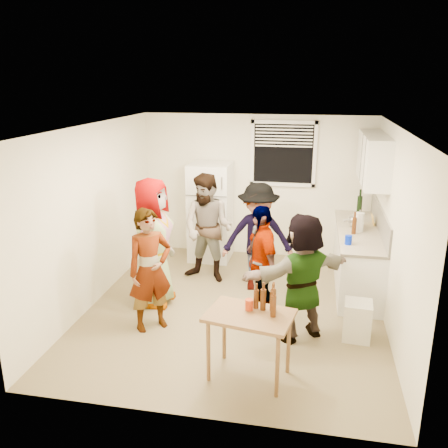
% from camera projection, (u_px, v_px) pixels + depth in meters
% --- Properties ---
extents(room, '(4.00, 4.50, 2.50)m').
position_uv_depth(room, '(235.00, 309.00, 6.61)').
color(room, white).
rests_on(room, ground).
extents(window, '(1.12, 0.10, 1.06)m').
position_uv_depth(window, '(283.00, 154.00, 8.05)').
color(window, white).
rests_on(window, room).
extents(refrigerator, '(0.70, 0.70, 1.70)m').
position_uv_depth(refrigerator, '(211.00, 212.00, 8.26)').
color(refrigerator, white).
rests_on(refrigerator, ground).
extents(counter_lower, '(0.60, 2.20, 0.86)m').
position_uv_depth(counter_lower, '(357.00, 259.00, 7.25)').
color(counter_lower, white).
rests_on(counter_lower, ground).
extents(countertop, '(0.64, 2.22, 0.04)m').
position_uv_depth(countertop, '(359.00, 231.00, 7.12)').
color(countertop, '#B9AB95').
rests_on(countertop, counter_lower).
extents(backsplash, '(0.03, 2.20, 0.36)m').
position_uv_depth(backsplash, '(380.00, 219.00, 7.01)').
color(backsplash, '#ACA79C').
rests_on(backsplash, countertop).
extents(upper_cabinets, '(0.34, 1.60, 0.70)m').
position_uv_depth(upper_cabinets, '(373.00, 158.00, 6.97)').
color(upper_cabinets, white).
rests_on(upper_cabinets, room).
extents(kettle, '(0.27, 0.23, 0.22)m').
position_uv_depth(kettle, '(355.00, 227.00, 7.24)').
color(kettle, silver).
rests_on(kettle, countertop).
extents(paper_towel, '(0.13, 0.13, 0.29)m').
position_uv_depth(paper_towel, '(358.00, 231.00, 7.04)').
color(paper_towel, white).
rests_on(paper_towel, countertop).
extents(wine_bottle, '(0.08, 0.08, 0.33)m').
position_uv_depth(wine_bottle, '(359.00, 215.00, 7.87)').
color(wine_bottle, black).
rests_on(wine_bottle, countertop).
extents(beer_bottle_counter, '(0.06, 0.06, 0.25)m').
position_uv_depth(beer_bottle_counter, '(353.00, 234.00, 6.93)').
color(beer_bottle_counter, '#47230C').
rests_on(beer_bottle_counter, countertop).
extents(blue_cup, '(0.10, 0.10, 0.13)m').
position_uv_depth(blue_cup, '(348.00, 244.00, 6.49)').
color(blue_cup, '#0322D7').
rests_on(blue_cup, countertop).
extents(picture_frame, '(0.02, 0.18, 0.15)m').
position_uv_depth(picture_frame, '(373.00, 220.00, 7.34)').
color(picture_frame, '#F2BD51').
rests_on(picture_frame, countertop).
extents(trash_bin, '(0.35, 0.35, 0.48)m').
position_uv_depth(trash_bin, '(357.00, 320.00, 5.79)').
color(trash_bin, silver).
rests_on(trash_bin, ground).
extents(serving_table, '(0.98, 0.74, 0.74)m').
position_uv_depth(serving_table, '(249.00, 376.00, 5.12)').
color(serving_table, brown).
rests_on(serving_table, ground).
extents(beer_bottle_table, '(0.05, 0.05, 0.21)m').
position_uv_depth(beer_bottle_table, '(256.00, 308.00, 5.03)').
color(beer_bottle_table, '#47230C').
rests_on(beer_bottle_table, serving_table).
extents(red_cup, '(0.09, 0.09, 0.12)m').
position_uv_depth(red_cup, '(249.00, 310.00, 4.99)').
color(red_cup, '#AC310E').
rests_on(red_cup, serving_table).
extents(guest_grey, '(1.87, 1.00, 0.58)m').
position_uv_depth(guest_grey, '(156.00, 302.00, 6.82)').
color(guest_grey, '#9C9C9C').
rests_on(guest_grey, ground).
extents(guest_stripe, '(1.49, 1.56, 0.38)m').
position_uv_depth(guest_stripe, '(153.00, 327.00, 6.13)').
color(guest_stripe, '#141933').
rests_on(guest_stripe, ground).
extents(guest_back_left, '(1.19, 1.85, 0.65)m').
position_uv_depth(guest_back_left, '(209.00, 279.00, 7.59)').
color(guest_back_left, brown).
rests_on(guest_back_left, ground).
extents(guest_back_right, '(1.31, 1.79, 0.61)m').
position_uv_depth(guest_back_right, '(257.00, 288.00, 7.27)').
color(guest_back_right, '#3C3C40').
rests_on(guest_back_right, ground).
extents(guest_black, '(1.78, 1.49, 0.38)m').
position_uv_depth(guest_black, '(260.00, 314.00, 6.46)').
color(guest_black, black).
rests_on(guest_black, ground).
extents(guest_orange, '(2.13, 2.15, 0.47)m').
position_uv_depth(guest_orange, '(299.00, 336.00, 5.92)').
color(guest_orange, '#F87754').
rests_on(guest_orange, ground).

